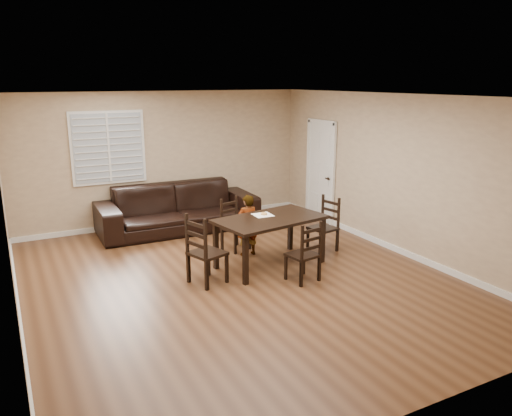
% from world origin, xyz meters
% --- Properties ---
extents(ground, '(7.00, 7.00, 0.00)m').
position_xyz_m(ground, '(0.00, 0.00, 0.00)').
color(ground, brown).
rests_on(ground, ground).
extents(room, '(6.04, 7.04, 2.72)m').
position_xyz_m(room, '(0.04, 0.18, 1.81)').
color(room, tan).
rests_on(room, ground).
extents(dining_table, '(1.84, 1.23, 0.80)m').
position_xyz_m(dining_table, '(0.72, 0.32, 0.71)').
color(dining_table, black).
rests_on(dining_table, ground).
extents(chair_near, '(0.52, 0.50, 0.92)m').
position_xyz_m(chair_near, '(0.52, 1.37, 0.42)').
color(chair_near, black).
rests_on(chair_near, ground).
extents(chair_far, '(0.48, 0.46, 0.93)m').
position_xyz_m(chair_far, '(0.86, -0.56, 0.42)').
color(chair_far, black).
rests_on(chair_far, ground).
extents(chair_left, '(0.57, 0.59, 1.06)m').
position_xyz_m(chair_left, '(-0.56, 0.09, 0.48)').
color(chair_left, black).
rests_on(chair_left, ground).
extents(chair_right, '(0.48, 0.50, 0.96)m').
position_xyz_m(chair_right, '(1.99, 0.54, 0.43)').
color(chair_right, black).
rests_on(chair_right, ground).
extents(child, '(0.39, 0.26, 1.06)m').
position_xyz_m(child, '(0.62, 0.93, 0.53)').
color(child, gray).
rests_on(child, ground).
extents(napkin, '(0.30, 0.30, 0.00)m').
position_xyz_m(napkin, '(0.68, 0.51, 0.80)').
color(napkin, white).
rests_on(napkin, dining_table).
extents(donut, '(0.11, 0.11, 0.04)m').
position_xyz_m(donut, '(0.71, 0.51, 0.82)').
color(donut, '#C18A45').
rests_on(donut, napkin).
extents(sofa, '(3.12, 1.28, 0.90)m').
position_xyz_m(sofa, '(0.05, 2.86, 0.45)').
color(sofa, black).
rests_on(sofa, ground).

